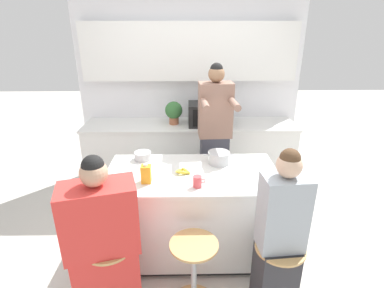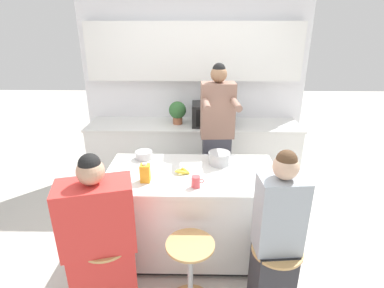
% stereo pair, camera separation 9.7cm
% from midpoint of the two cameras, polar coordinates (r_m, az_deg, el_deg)
% --- Properties ---
extents(ground_plane, '(16.00, 16.00, 0.00)m').
position_cam_midpoint_polar(ground_plane, '(3.28, -0.86, -19.32)').
color(ground_plane, beige).
extents(wall_back, '(3.09, 0.22, 2.70)m').
position_cam_midpoint_polar(wall_back, '(4.24, -1.12, 13.46)').
color(wall_back, white).
rests_on(wall_back, ground_plane).
extents(back_counter, '(2.87, 0.63, 0.90)m').
position_cam_midpoint_polar(back_counter, '(4.25, -1.01, -1.88)').
color(back_counter, white).
rests_on(back_counter, ground_plane).
extents(kitchen_island, '(1.60, 0.84, 0.88)m').
position_cam_midpoint_polar(kitchen_island, '(3.00, -0.91, -12.88)').
color(kitchen_island, black).
rests_on(kitchen_island, ground_plane).
extents(bar_stool_leftmost, '(0.38, 0.38, 0.62)m').
position_cam_midpoint_polar(bar_stool_leftmost, '(2.63, -16.12, -22.82)').
color(bar_stool_leftmost, tan).
rests_on(bar_stool_leftmost, ground_plane).
extents(bar_stool_center, '(0.38, 0.38, 0.62)m').
position_cam_midpoint_polar(bar_stool_center, '(2.56, -0.82, -23.28)').
color(bar_stool_center, tan).
rests_on(bar_stool_center, ground_plane).
extents(bar_stool_rightmost, '(0.38, 0.38, 0.62)m').
position_cam_midpoint_polar(bar_stool_rightmost, '(2.61, 14.69, -23.19)').
color(bar_stool_rightmost, tan).
rests_on(bar_stool_rightmost, ground_plane).
extents(person_cooking, '(0.39, 0.57, 1.79)m').
position_cam_midpoint_polar(person_cooking, '(3.43, 3.50, 0.18)').
color(person_cooking, '#383842').
rests_on(person_cooking, ground_plane).
extents(person_wrapped_blanket, '(0.58, 0.41, 1.37)m').
position_cam_midpoint_polar(person_wrapped_blanket, '(2.43, -17.63, -18.10)').
color(person_wrapped_blanket, red).
rests_on(person_wrapped_blanket, ground_plane).
extents(person_seated_near, '(0.34, 0.29, 1.40)m').
position_cam_midpoint_polar(person_seated_near, '(2.41, 15.06, -17.74)').
color(person_seated_near, '#333338').
rests_on(person_seated_near, ground_plane).
extents(cooking_pot, '(0.30, 0.21, 0.12)m').
position_cam_midpoint_polar(cooking_pot, '(2.93, 4.19, -2.65)').
color(cooking_pot, '#B7BABC').
rests_on(cooking_pot, kitchen_island).
extents(fruit_bowl, '(0.17, 0.17, 0.08)m').
position_cam_midpoint_polar(fruit_bowl, '(3.07, -10.25, -2.23)').
color(fruit_bowl, '#B7BABC').
rests_on(fruit_bowl, kitchen_island).
extents(coffee_cup_near, '(0.11, 0.07, 0.10)m').
position_cam_midpoint_polar(coffee_cup_near, '(2.52, -0.05, -7.18)').
color(coffee_cup_near, '#DB4C51').
rests_on(coffee_cup_near, kitchen_island).
extents(banana_bunch, '(0.16, 0.11, 0.05)m').
position_cam_midpoint_polar(banana_bunch, '(2.75, -2.81, -5.24)').
color(banana_bunch, yellow).
rests_on(banana_bunch, kitchen_island).
extents(juice_carton, '(0.08, 0.08, 0.17)m').
position_cam_midpoint_polar(juice_carton, '(2.62, -9.79, -5.63)').
color(juice_carton, gold).
rests_on(juice_carton, kitchen_island).
extents(microwave, '(0.55, 0.39, 0.29)m').
position_cam_midpoint_polar(microwave, '(4.02, 2.55, 5.72)').
color(microwave, black).
rests_on(microwave, back_counter).
extents(potted_plant, '(0.23, 0.23, 0.31)m').
position_cam_midpoint_polar(potted_plant, '(4.05, -4.19, 6.22)').
color(potted_plant, '#A86042').
rests_on(potted_plant, back_counter).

